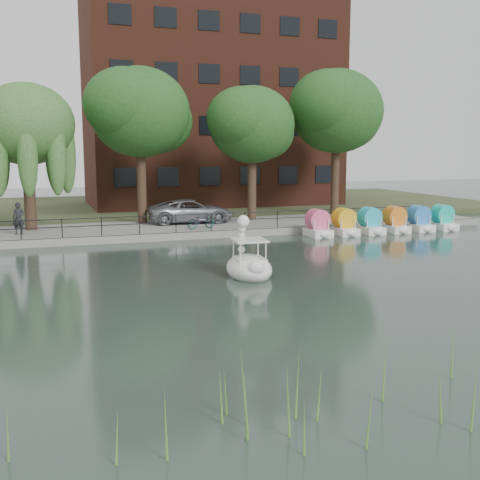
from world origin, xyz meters
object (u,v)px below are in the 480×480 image
minivan (191,209)px  swan_boat (249,263)px  bicycle (201,220)px  pedestrian (18,216)px

minivan → swan_boat: swan_boat is taller
swan_boat → minivan: bearing=90.0°
bicycle → swan_boat: (-1.15, -11.18, -0.39)m
pedestrian → swan_boat: (8.65, -12.11, -0.88)m
bicycle → pedestrian: (-9.80, 0.93, 0.49)m
minivan → swan_boat: bearing=177.2°
minivan → pedestrian: (-9.95, -1.90, 0.16)m
bicycle → swan_boat: bearing=159.6°
minivan → swan_boat: size_ratio=2.05×
bicycle → pedestrian: bearing=70.1°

